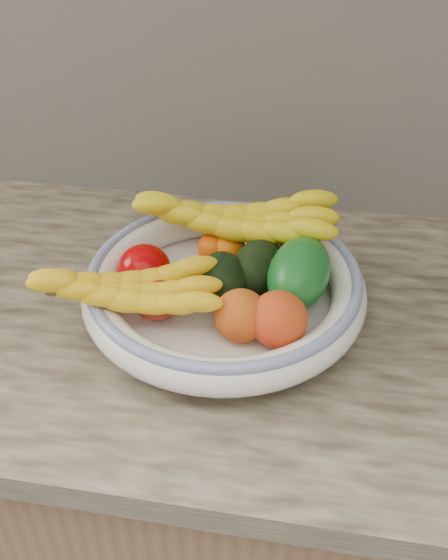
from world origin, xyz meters
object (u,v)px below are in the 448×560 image
Objects in this scene: fruit_bowl at (224,287)px; banana_bunch_back at (234,224)px; green_mango at (299,273)px; banana_bunch_front at (127,294)px.

banana_bunch_back is (-0.00, 0.10, 0.04)m from fruit_bowl.
fruit_bowl is at bearing -90.96° from banana_bunch_back.
green_mango is (0.10, 0.01, 0.03)m from fruit_bowl.
green_mango reaches higher than banana_bunch_front.
green_mango is 0.23m from banana_bunch_front.
fruit_bowl is 1.24× the size of banana_bunch_back.
green_mango is 0.40× the size of banana_bunch_back.
banana_bunch_front is at bearing -149.34° from green_mango.
green_mango is at bearing 7.95° from banana_bunch_front.
green_mango is 0.50× the size of banana_bunch_front.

